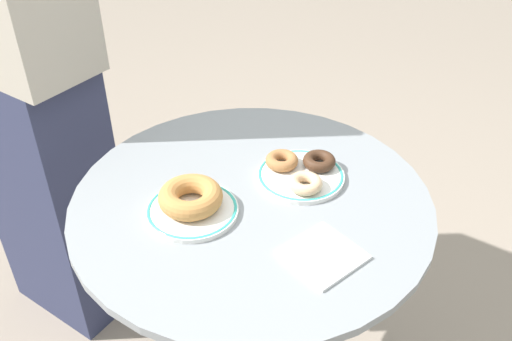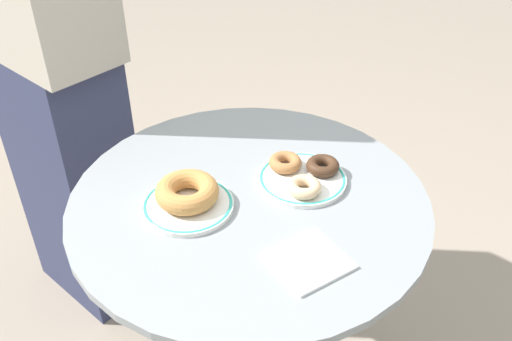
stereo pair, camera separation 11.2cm
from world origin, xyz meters
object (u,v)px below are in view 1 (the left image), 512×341
object	(u,v)px
donut_old_fashioned	(191,197)
donut_glazed	(305,183)
donut_chocolate	(319,161)
plate_left	(192,210)
paper_napkin	(323,255)
cafe_table	(252,275)
donut_cinnamon	(282,160)
person_figure	(21,74)
plate_right	(301,175)

from	to	relation	value
donut_old_fashioned	donut_glazed	size ratio (longest dim) A/B	1.79
donut_chocolate	donut_old_fashioned	bearing A→B (deg)	178.90
donut_chocolate	donut_glazed	xyz separation A→B (m)	(-0.07, -0.05, 0.00)
plate_left	paper_napkin	bearing A→B (deg)	-54.14
cafe_table	donut_old_fashioned	size ratio (longest dim) A/B	5.82
donut_chocolate	cafe_table	bearing A→B (deg)	-174.31
plate_left	donut_old_fashioned	xyz separation A→B (m)	(0.00, 0.01, 0.02)
plate_left	donut_glazed	world-z (taller)	donut_glazed
donut_cinnamon	person_figure	bearing A→B (deg)	127.11
cafe_table	plate_left	distance (m)	0.26
cafe_table	plate_left	world-z (taller)	plate_left
donut_old_fashioned	donut_cinnamon	bearing A→B (deg)	8.50
cafe_table	donut_old_fashioned	xyz separation A→B (m)	(-0.12, 0.02, 0.25)
plate_right	donut_old_fashioned	size ratio (longest dim) A/B	1.46
donut_chocolate	paper_napkin	world-z (taller)	donut_chocolate
cafe_table	donut_glazed	bearing A→B (deg)	-18.66
donut_glazed	paper_napkin	distance (m)	0.18
plate_left	paper_napkin	xyz separation A→B (m)	(0.16, -0.22, -0.00)
plate_right	donut_glazed	size ratio (longest dim) A/B	2.62
donut_old_fashioned	donut_chocolate	size ratio (longest dim) A/B	1.79
person_figure	plate_left	bearing A→B (deg)	-71.49
plate_left	person_figure	world-z (taller)	person_figure
donut_cinnamon	person_figure	xyz separation A→B (m)	(-0.42, 0.56, 0.05)
cafe_table	donut_chocolate	world-z (taller)	donut_chocolate
plate_left	person_figure	bearing A→B (deg)	108.51
donut_old_fashioned	person_figure	bearing A→B (deg)	108.94
plate_right	donut_glazed	distance (m)	0.05
plate_right	donut_glazed	xyz separation A→B (m)	(-0.02, -0.05, 0.02)
plate_right	person_figure	bearing A→B (deg)	126.26
plate_left	paper_napkin	distance (m)	0.27
plate_right	donut_glazed	world-z (taller)	donut_glazed
donut_glazed	plate_left	bearing A→B (deg)	167.85
donut_chocolate	donut_cinnamon	world-z (taller)	same
donut_glazed	donut_cinnamon	bearing A→B (deg)	91.00
plate_right	paper_napkin	size ratio (longest dim) A/B	1.48
donut_old_fashioned	plate_right	bearing A→B (deg)	-2.81
plate_right	paper_napkin	xyz separation A→B (m)	(-0.09, -0.21, -0.00)
plate_left	plate_right	xyz separation A→B (m)	(0.24, -0.00, 0.00)
cafe_table	donut_cinnamon	xyz separation A→B (m)	(0.10, 0.06, 0.24)
plate_right	paper_napkin	bearing A→B (deg)	-111.97
plate_left	plate_right	bearing A→B (deg)	-0.67
person_figure	donut_cinnamon	bearing A→B (deg)	-52.89
donut_old_fashioned	plate_left	bearing A→B (deg)	-102.71
person_figure	paper_napkin	bearing A→B (deg)	-66.39
paper_napkin	donut_glazed	bearing A→B (deg)	68.02
cafe_table	plate_right	bearing A→B (deg)	5.03
cafe_table	donut_glazed	distance (m)	0.27
cafe_table	person_figure	bearing A→B (deg)	117.66
donut_old_fashioned	donut_glazed	world-z (taller)	donut_old_fashioned
cafe_table	paper_napkin	distance (m)	0.30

